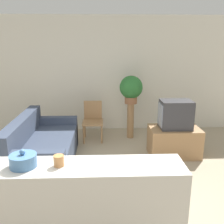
# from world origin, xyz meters

# --- Properties ---
(ground_plane) EXTENTS (14.00, 14.00, 0.00)m
(ground_plane) POSITION_xyz_m (0.00, 0.00, 0.00)
(ground_plane) COLOR tan
(wall_back) EXTENTS (9.00, 0.06, 2.70)m
(wall_back) POSITION_xyz_m (0.00, 3.43, 1.35)
(wall_back) COLOR silver
(wall_back) RESTS_ON ground_plane
(couch) EXTENTS (0.94, 1.85, 0.85)m
(couch) POSITION_xyz_m (-0.68, 1.49, 0.30)
(couch) COLOR #384256
(couch) RESTS_ON ground_plane
(tv_stand) EXTENTS (0.93, 0.59, 0.54)m
(tv_stand) POSITION_xyz_m (1.71, 1.80, 0.27)
(tv_stand) COLOR #9E754C
(tv_stand) RESTS_ON ground_plane
(television) EXTENTS (0.58, 0.41, 0.52)m
(television) POSITION_xyz_m (1.70, 1.80, 0.80)
(television) COLOR #333338
(television) RESTS_ON tv_stand
(wooden_chair) EXTENTS (0.44, 0.44, 0.84)m
(wooden_chair) POSITION_xyz_m (0.15, 2.69, 0.47)
(wooden_chair) COLOR #9E754C
(wooden_chair) RESTS_ON ground_plane
(plant_stand) EXTENTS (0.15, 0.15, 0.79)m
(plant_stand) POSITION_xyz_m (0.99, 2.76, 0.40)
(plant_stand) COLOR #9E754C
(plant_stand) RESTS_ON ground_plane
(potted_plant) EXTENTS (0.50, 0.50, 0.61)m
(potted_plant) POSITION_xyz_m (0.99, 2.76, 1.13)
(potted_plant) COLOR #8E5B3D
(potted_plant) RESTS_ON plant_stand
(foreground_counter) EXTENTS (2.27, 0.44, 0.96)m
(foreground_counter) POSITION_xyz_m (0.00, -0.44, 0.48)
(foreground_counter) COLOR beige
(foreground_counter) RESTS_ON ground_plane
(decorative_bowl) EXTENTS (0.25, 0.25, 0.17)m
(decorative_bowl) POSITION_xyz_m (-0.36, -0.44, 1.02)
(decorative_bowl) COLOR #4C7AAD
(decorative_bowl) RESTS_ON foreground_counter
(candle_jar) EXTENTS (0.10, 0.10, 0.10)m
(candle_jar) POSITION_xyz_m (-0.04, -0.44, 1.01)
(candle_jar) COLOR #C6844C
(candle_jar) RESTS_ON foreground_counter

